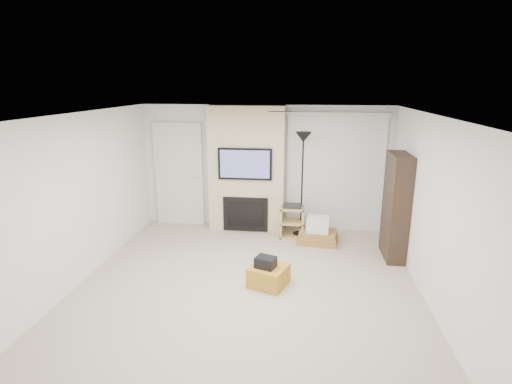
# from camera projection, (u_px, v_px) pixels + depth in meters

# --- Properties ---
(floor) EXTENTS (5.00, 5.50, 0.00)m
(floor) POSITION_uv_depth(u_px,v_px,m) (246.00, 290.00, 5.81)
(floor) COLOR #B3A68F
(floor) RESTS_ON ground
(ceiling) EXTENTS (5.00, 5.50, 0.00)m
(ceiling) POSITION_uv_depth(u_px,v_px,m) (245.00, 115.00, 5.15)
(ceiling) COLOR white
(ceiling) RESTS_ON wall_back
(wall_back) EXTENTS (5.00, 0.00, 2.50)m
(wall_back) POSITION_uv_depth(u_px,v_px,m) (265.00, 167.00, 8.11)
(wall_back) COLOR white
(wall_back) RESTS_ON ground
(wall_front) EXTENTS (5.00, 0.00, 2.50)m
(wall_front) POSITION_uv_depth(u_px,v_px,m) (190.00, 322.00, 2.84)
(wall_front) COLOR white
(wall_front) RESTS_ON ground
(wall_left) EXTENTS (0.00, 5.50, 2.50)m
(wall_left) POSITION_uv_depth(u_px,v_px,m) (75.00, 201.00, 5.77)
(wall_left) COLOR white
(wall_left) RESTS_ON ground
(wall_right) EXTENTS (0.00, 5.50, 2.50)m
(wall_right) POSITION_uv_depth(u_px,v_px,m) (435.00, 215.00, 5.19)
(wall_right) COLOR white
(wall_right) RESTS_ON ground
(hvac_vent) EXTENTS (0.35, 0.18, 0.01)m
(hvac_vent) POSITION_uv_depth(u_px,v_px,m) (280.00, 112.00, 5.87)
(hvac_vent) COLOR silver
(hvac_vent) RESTS_ON ceiling
(ottoman) EXTENTS (0.64, 0.64, 0.30)m
(ottoman) POSITION_uv_depth(u_px,v_px,m) (269.00, 276.00, 5.90)
(ottoman) COLOR #AE7D24
(ottoman) RESTS_ON floor
(black_bag) EXTENTS (0.34, 0.30, 0.16)m
(black_bag) POSITION_uv_depth(u_px,v_px,m) (266.00, 262.00, 5.82)
(black_bag) COLOR black
(black_bag) RESTS_ON ottoman
(fireplace_wall) EXTENTS (1.50, 0.47, 2.50)m
(fireplace_wall) POSITION_uv_depth(u_px,v_px,m) (247.00, 170.00, 7.96)
(fireplace_wall) COLOR beige
(fireplace_wall) RESTS_ON floor
(entry_door) EXTENTS (1.02, 0.11, 2.14)m
(entry_door) POSITION_uv_depth(u_px,v_px,m) (179.00, 175.00, 8.34)
(entry_door) COLOR silver
(entry_door) RESTS_ON floor
(vertical_blinds) EXTENTS (1.98, 0.10, 2.37)m
(vertical_blinds) POSITION_uv_depth(u_px,v_px,m) (335.00, 169.00, 7.90)
(vertical_blinds) COLOR silver
(vertical_blinds) RESTS_ON floor
(floor_lamp) EXTENTS (0.30, 0.30, 2.03)m
(floor_lamp) POSITION_uv_depth(u_px,v_px,m) (303.00, 155.00, 7.49)
(floor_lamp) COLOR black
(floor_lamp) RESTS_ON floor
(av_stand) EXTENTS (0.45, 0.38, 0.66)m
(av_stand) POSITION_uv_depth(u_px,v_px,m) (292.00, 220.00, 7.74)
(av_stand) COLOR tan
(av_stand) RESTS_ON floor
(box_stack) EXTENTS (0.80, 0.64, 0.50)m
(box_stack) POSITION_uv_depth(u_px,v_px,m) (318.00, 233.00, 7.50)
(box_stack) COLOR olive
(box_stack) RESTS_ON floor
(bookshelf) EXTENTS (0.30, 0.80, 1.80)m
(bookshelf) POSITION_uv_depth(u_px,v_px,m) (396.00, 207.00, 6.70)
(bookshelf) COLOR black
(bookshelf) RESTS_ON floor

